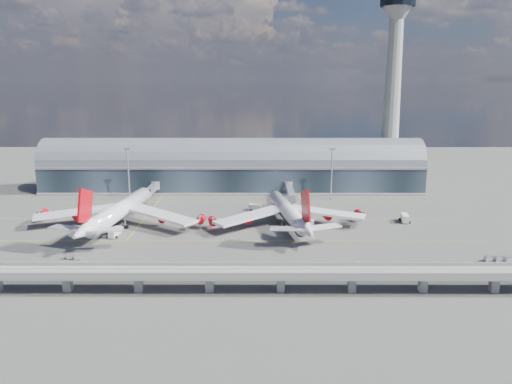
{
  "coord_description": "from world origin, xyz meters",
  "views": [
    {
      "loc": [
        13.35,
        -185.89,
        58.44
      ],
      "look_at": [
        12.91,
        10.0,
        14.0
      ],
      "focal_mm": 35.0,
      "sensor_mm": 36.0,
      "label": 1
    }
  ],
  "objects_px": {
    "floodlight_mast_left": "(128,172)",
    "cargo_train_0": "(74,257)",
    "cargo_train_2": "(498,259)",
    "control_tower": "(392,92)",
    "service_truck_1": "(104,230)",
    "floodlight_mast_right": "(332,173)",
    "airliner_left": "(118,211)",
    "service_truck_3": "(405,218)",
    "airliner_right": "(289,213)",
    "service_truck_2": "(302,223)",
    "service_truck_4": "(283,201)",
    "cargo_train_1": "(372,268)",
    "service_truck_0": "(115,232)",
    "service_truck_5": "(255,207)"
  },
  "relations": [
    {
      "from": "floodlight_mast_left",
      "to": "service_truck_0",
      "type": "bearing_deg",
      "value": -81.21
    },
    {
      "from": "service_truck_3",
      "to": "service_truck_5",
      "type": "relative_size",
      "value": 1.1
    },
    {
      "from": "service_truck_1",
      "to": "service_truck_0",
      "type": "bearing_deg",
      "value": -130.69
    },
    {
      "from": "floodlight_mast_left",
      "to": "cargo_train_0",
      "type": "relative_size",
      "value": 4.77
    },
    {
      "from": "airliner_left",
      "to": "service_truck_4",
      "type": "distance_m",
      "value": 77.86
    },
    {
      "from": "floodlight_mast_right",
      "to": "service_truck_0",
      "type": "bearing_deg",
      "value": -146.63
    },
    {
      "from": "service_truck_0",
      "to": "service_truck_3",
      "type": "distance_m",
      "value": 117.57
    },
    {
      "from": "service_truck_0",
      "to": "service_truck_2",
      "type": "height_order",
      "value": "service_truck_2"
    },
    {
      "from": "service_truck_1",
      "to": "cargo_train_0",
      "type": "bearing_deg",
      "value": 168.95
    },
    {
      "from": "floodlight_mast_left",
      "to": "cargo_train_1",
      "type": "bearing_deg",
      "value": -43.64
    },
    {
      "from": "service_truck_4",
      "to": "cargo_train_0",
      "type": "height_order",
      "value": "service_truck_4"
    },
    {
      "from": "airliner_right",
      "to": "cargo_train_0",
      "type": "xyz_separation_m",
      "value": [
        -73.63,
        -38.02,
        -4.67
      ]
    },
    {
      "from": "cargo_train_2",
      "to": "control_tower",
      "type": "bearing_deg",
      "value": -7.52
    },
    {
      "from": "service_truck_1",
      "to": "service_truck_2",
      "type": "xyz_separation_m",
      "value": [
        77.5,
        8.61,
        0.37
      ]
    },
    {
      "from": "control_tower",
      "to": "airliner_left",
      "type": "height_order",
      "value": "control_tower"
    },
    {
      "from": "airliner_left",
      "to": "service_truck_0",
      "type": "bearing_deg",
      "value": -74.24
    },
    {
      "from": "airliner_left",
      "to": "service_truck_0",
      "type": "relative_size",
      "value": 9.76
    },
    {
      "from": "service_truck_1",
      "to": "floodlight_mast_right",
      "type": "bearing_deg",
      "value": -67.36
    },
    {
      "from": "control_tower",
      "to": "service_truck_4",
      "type": "relative_size",
      "value": 18.71
    },
    {
      "from": "service_truck_3",
      "to": "service_truck_4",
      "type": "relative_size",
      "value": 1.3
    },
    {
      "from": "airliner_right",
      "to": "service_truck_3",
      "type": "height_order",
      "value": "airliner_right"
    },
    {
      "from": "service_truck_4",
      "to": "cargo_train_0",
      "type": "xyz_separation_m",
      "value": [
        -73.06,
        -74.55,
        -0.69
      ]
    },
    {
      "from": "control_tower",
      "to": "service_truck_1",
      "type": "bearing_deg",
      "value": -147.17
    },
    {
      "from": "service_truck_1",
      "to": "service_truck_5",
      "type": "bearing_deg",
      "value": -67.06
    },
    {
      "from": "cargo_train_1",
      "to": "control_tower",
      "type": "bearing_deg",
      "value": -38.93
    },
    {
      "from": "service_truck_1",
      "to": "cargo_train_1",
      "type": "relative_size",
      "value": 0.42
    },
    {
      "from": "control_tower",
      "to": "service_truck_1",
      "type": "xyz_separation_m",
      "value": [
        -130.89,
        -84.46,
        -50.3
      ]
    },
    {
      "from": "floodlight_mast_right",
      "to": "service_truck_2",
      "type": "relative_size",
      "value": 2.75
    },
    {
      "from": "service_truck_3",
      "to": "floodlight_mast_right",
      "type": "bearing_deg",
      "value": 130.54
    },
    {
      "from": "service_truck_1",
      "to": "service_truck_3",
      "type": "relative_size",
      "value": 0.67
    },
    {
      "from": "service_truck_3",
      "to": "service_truck_4",
      "type": "height_order",
      "value": "service_truck_3"
    },
    {
      "from": "floodlight_mast_right",
      "to": "airliner_left",
      "type": "height_order",
      "value": "floodlight_mast_right"
    },
    {
      "from": "cargo_train_1",
      "to": "floodlight_mast_left",
      "type": "bearing_deg",
      "value": 23.67
    },
    {
      "from": "service_truck_5",
      "to": "cargo_train_2",
      "type": "xyz_separation_m",
      "value": [
        79.43,
        -65.44,
        -0.49
      ]
    },
    {
      "from": "airliner_left",
      "to": "cargo_train_2",
      "type": "relative_size",
      "value": 8.38
    },
    {
      "from": "cargo_train_0",
      "to": "cargo_train_2",
      "type": "relative_size",
      "value": 0.61
    },
    {
      "from": "service_truck_5",
      "to": "cargo_train_2",
      "type": "distance_m",
      "value": 102.91
    },
    {
      "from": "control_tower",
      "to": "cargo_train_1",
      "type": "bearing_deg",
      "value": -106.24
    },
    {
      "from": "control_tower",
      "to": "cargo_train_0",
      "type": "height_order",
      "value": "control_tower"
    },
    {
      "from": "service_truck_3",
      "to": "control_tower",
      "type": "bearing_deg",
      "value": 90.17
    },
    {
      "from": "airliner_right",
      "to": "service_truck_0",
      "type": "relative_size",
      "value": 8.87
    },
    {
      "from": "airliner_right",
      "to": "service_truck_2",
      "type": "height_order",
      "value": "airliner_right"
    },
    {
      "from": "floodlight_mast_left",
      "to": "cargo_train_2",
      "type": "bearing_deg",
      "value": -31.52
    },
    {
      "from": "control_tower",
      "to": "service_truck_3",
      "type": "height_order",
      "value": "control_tower"
    },
    {
      "from": "airliner_left",
      "to": "cargo_train_0",
      "type": "xyz_separation_m",
      "value": [
        -4.78,
        -37.44,
        -5.57
      ]
    },
    {
      "from": "service_truck_4",
      "to": "control_tower",
      "type": "bearing_deg",
      "value": 32.26
    },
    {
      "from": "cargo_train_2",
      "to": "airliner_right",
      "type": "bearing_deg",
      "value": 47.36
    },
    {
      "from": "control_tower",
      "to": "floodlight_mast_left",
      "type": "relative_size",
      "value": 4.01
    },
    {
      "from": "cargo_train_1",
      "to": "cargo_train_2",
      "type": "distance_m",
      "value": 43.38
    },
    {
      "from": "airliner_right",
      "to": "floodlight_mast_right",
      "type": "bearing_deg",
      "value": 53.01
    }
  ]
}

